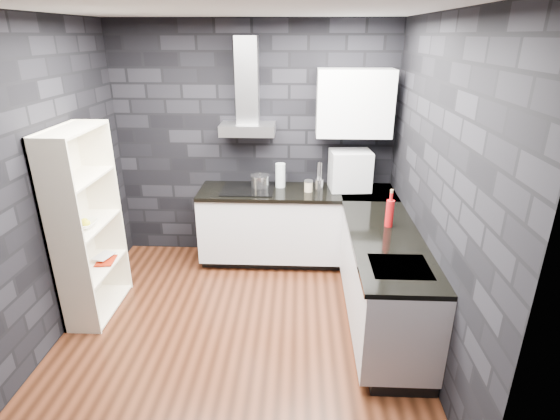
# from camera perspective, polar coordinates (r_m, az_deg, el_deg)

# --- Properties ---
(ground) EXTENTS (3.20, 3.20, 0.00)m
(ground) POSITION_cam_1_polar(r_m,az_deg,el_deg) (4.22, -5.20, -14.95)
(ground) COLOR #492313
(ceiling) EXTENTS (3.20, 3.20, 0.00)m
(ceiling) POSITION_cam_1_polar(r_m,az_deg,el_deg) (3.38, -6.91, 24.69)
(ceiling) COLOR silver
(wall_back) EXTENTS (3.20, 0.05, 2.70)m
(wall_back) POSITION_cam_1_polar(r_m,az_deg,el_deg) (5.13, -3.35, 8.63)
(wall_back) COLOR black
(wall_back) RESTS_ON ground
(wall_front) EXTENTS (3.20, 0.05, 2.70)m
(wall_front) POSITION_cam_1_polar(r_m,az_deg,el_deg) (2.15, -12.19, -11.98)
(wall_front) COLOR black
(wall_front) RESTS_ON ground
(wall_left) EXTENTS (0.05, 3.20, 2.70)m
(wall_left) POSITION_cam_1_polar(r_m,az_deg,el_deg) (4.14, -28.79, 2.62)
(wall_left) COLOR black
(wall_left) RESTS_ON ground
(wall_right) EXTENTS (0.05, 3.20, 2.70)m
(wall_right) POSITION_cam_1_polar(r_m,az_deg,el_deg) (3.71, 19.75, 2.08)
(wall_right) COLOR black
(wall_right) RESTS_ON ground
(toekick_back) EXTENTS (2.18, 0.50, 0.10)m
(toekick_back) POSITION_cam_1_polar(r_m,az_deg,el_deg) (5.30, 2.07, -5.96)
(toekick_back) COLOR black
(toekick_back) RESTS_ON ground
(toekick_right) EXTENTS (0.50, 1.78, 0.10)m
(toekick_right) POSITION_cam_1_polar(r_m,az_deg,el_deg) (4.32, 13.41, -13.77)
(toekick_right) COLOR black
(toekick_right) RESTS_ON ground
(counter_back_cab) EXTENTS (2.20, 0.60, 0.76)m
(counter_back_cab) POSITION_cam_1_polar(r_m,az_deg,el_deg) (5.07, 2.13, -1.88)
(counter_back_cab) COLOR silver
(counter_back_cab) RESTS_ON ground
(counter_right_cab) EXTENTS (0.60, 1.80, 0.76)m
(counter_right_cab) POSITION_cam_1_polar(r_m,az_deg,el_deg) (4.08, 13.38, -8.87)
(counter_right_cab) COLOR silver
(counter_right_cab) RESTS_ON ground
(counter_back_top) EXTENTS (2.20, 0.62, 0.04)m
(counter_back_top) POSITION_cam_1_polar(r_m,az_deg,el_deg) (4.92, 2.19, 2.34)
(counter_back_top) COLOR black
(counter_back_top) RESTS_ON counter_back_cab
(counter_right_top) EXTENTS (0.62, 1.80, 0.04)m
(counter_right_top) POSITION_cam_1_polar(r_m,az_deg,el_deg) (3.89, 13.75, -3.80)
(counter_right_top) COLOR black
(counter_right_top) RESTS_ON counter_right_cab
(counter_corner_top) EXTENTS (0.62, 0.62, 0.04)m
(counter_corner_top) POSITION_cam_1_polar(r_m,az_deg,el_deg) (4.99, 11.43, 2.19)
(counter_corner_top) COLOR black
(counter_corner_top) RESTS_ON counter_right_cab
(hood_body) EXTENTS (0.60, 0.34, 0.12)m
(hood_body) POSITION_cam_1_polar(r_m,az_deg,el_deg) (4.90, -4.23, 10.49)
(hood_body) COLOR #A4A3A8
(hood_body) RESTS_ON wall_back
(hood_chimney) EXTENTS (0.24, 0.20, 0.90)m
(hood_chimney) POSITION_cam_1_polar(r_m,az_deg,el_deg) (4.90, -4.30, 16.52)
(hood_chimney) COLOR #A4A3A8
(hood_chimney) RESTS_ON hood_body
(upper_cabinet) EXTENTS (0.80, 0.35, 0.70)m
(upper_cabinet) POSITION_cam_1_polar(r_m,az_deg,el_deg) (4.85, 9.69, 13.60)
(upper_cabinet) COLOR white
(upper_cabinet) RESTS_ON wall_back
(cooktop) EXTENTS (0.58, 0.50, 0.01)m
(cooktop) POSITION_cam_1_polar(r_m,az_deg,el_deg) (4.95, -4.19, 2.75)
(cooktop) COLOR black
(cooktop) RESTS_ON counter_back_top
(sink_rim) EXTENTS (0.44, 0.40, 0.01)m
(sink_rim) POSITION_cam_1_polar(r_m,az_deg,el_deg) (3.45, 15.41, -7.19)
(sink_rim) COLOR #A4A3A8
(sink_rim) RESTS_ON counter_right_top
(pot) EXTENTS (0.25, 0.25, 0.12)m
(pot) POSITION_cam_1_polar(r_m,az_deg,el_deg) (4.99, -2.64, 3.73)
(pot) COLOR silver
(pot) RESTS_ON cooktop
(glass_vase) EXTENTS (0.14, 0.14, 0.28)m
(glass_vase) POSITION_cam_1_polar(r_m,az_deg,el_deg) (4.99, 0.05, 4.55)
(glass_vase) COLOR silver
(glass_vase) RESTS_ON counter_back_top
(storage_jar) EXTENTS (0.10, 0.10, 0.11)m
(storage_jar) POSITION_cam_1_polar(r_m,az_deg,el_deg) (4.87, 3.74, 3.07)
(storage_jar) COLOR #C0AB8B
(storage_jar) RESTS_ON counter_back_top
(utensil_crock) EXTENTS (0.11, 0.11, 0.12)m
(utensil_crock) POSITION_cam_1_polar(r_m,az_deg,el_deg) (4.93, 5.10, 3.33)
(utensil_crock) COLOR silver
(utensil_crock) RESTS_ON counter_back_top
(appliance_garage) EXTENTS (0.47, 0.38, 0.44)m
(appliance_garage) POSITION_cam_1_polar(r_m,az_deg,el_deg) (4.94, 9.12, 5.15)
(appliance_garage) COLOR silver
(appliance_garage) RESTS_ON counter_back_top
(red_bottle) EXTENTS (0.09, 0.09, 0.25)m
(red_bottle) POSITION_cam_1_polar(r_m,az_deg,el_deg) (4.07, 14.12, -0.43)
(red_bottle) COLOR #AB0F12
(red_bottle) RESTS_ON counter_right_top
(bookshelf) EXTENTS (0.50, 0.85, 1.80)m
(bookshelf) POSITION_cam_1_polar(r_m,az_deg,el_deg) (4.39, -23.93, -1.86)
(bookshelf) COLOR white
(bookshelf) RESTS_ON ground
(fruit_bowl) EXTENTS (0.24, 0.24, 0.06)m
(fruit_bowl) POSITION_cam_1_polar(r_m,az_deg,el_deg) (4.33, -24.32, -1.71)
(fruit_bowl) COLOR white
(fruit_bowl) RESTS_ON bookshelf
(book_red) EXTENTS (0.17, 0.04, 0.23)m
(book_red) POSITION_cam_1_polar(r_m,az_deg,el_deg) (4.61, -22.95, -5.06)
(book_red) COLOR maroon
(book_red) RESTS_ON bookshelf
(book_second) EXTENTS (0.14, 0.06, 0.20)m
(book_second) POSITION_cam_1_polar(r_m,az_deg,el_deg) (4.66, -22.88, -4.43)
(book_second) COLOR #B2B2B2
(book_second) RESTS_ON bookshelf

